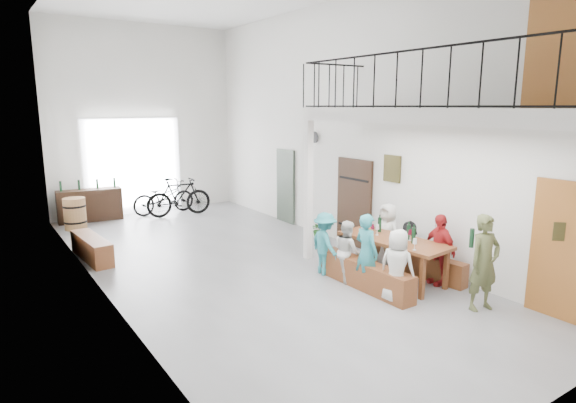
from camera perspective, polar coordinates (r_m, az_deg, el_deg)
floor at (r=9.94m, az=-5.31°, el=-7.29°), size 12.00×12.00×0.00m
room_walls at (r=9.44m, az=-5.71°, el=13.62°), size 12.00×12.00×12.00m
gateway_portal at (r=14.91m, az=-17.85°, el=3.96°), size 2.80×0.08×2.80m
right_wall_decor at (r=9.74m, az=14.10°, el=2.57°), size 0.07×8.28×5.07m
balcony at (r=8.28m, az=17.64°, el=9.40°), size 1.52×5.62×4.00m
tasting_table at (r=8.98m, az=12.40°, el=-4.84°), size 1.04×2.12×0.79m
bench_inner at (r=8.65m, az=9.09°, el=-8.60°), size 0.35×2.09×0.48m
bench_wall at (r=9.49m, az=15.16°, el=-7.16°), size 0.47×1.95×0.44m
tableware at (r=8.93m, az=12.40°, el=-3.45°), size 0.55×1.26×0.35m
side_bench at (r=10.89m, az=-22.25°, el=-5.14°), size 0.50×1.74×0.48m
oak_barrel at (r=13.63m, az=-23.94°, el=-1.33°), size 0.56×0.56×0.83m
serving_counter at (r=14.47m, az=-22.43°, el=-0.40°), size 1.72×0.62×0.89m
counter_bottles at (r=14.38m, az=-22.60°, el=1.88°), size 1.43×0.22×0.28m
guest_left_a at (r=8.04m, az=12.81°, el=-7.48°), size 0.56×0.69×1.22m
guest_left_b at (r=8.44m, az=9.27°, el=-5.96°), size 0.33×0.50×1.36m
guest_left_c at (r=8.88m, az=7.01°, el=-5.82°), size 0.56×0.64×1.13m
guest_left_d at (r=9.15m, az=4.40°, el=-5.00°), size 0.54×0.82×1.20m
guest_right_a at (r=9.03m, az=17.45°, el=-5.42°), size 0.44×0.80×1.29m
guest_right_b at (r=9.47m, az=14.09°, el=-5.29°), size 0.50×1.00×1.03m
guest_right_c at (r=9.80m, az=11.67°, el=-3.89°), size 0.41×0.62×1.27m
host_standing at (r=8.13m, az=22.24°, el=-6.73°), size 0.62×0.47×1.53m
potted_plant at (r=11.71m, az=3.65°, el=-3.32°), size 0.40×0.35×0.42m
bicycle_near at (r=14.73m, az=-14.52°, el=0.50°), size 1.93×0.79×0.99m
bicycle_far at (r=14.32m, az=-12.81°, el=0.55°), size 1.92×0.71×1.13m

